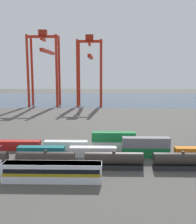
# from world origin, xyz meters

# --- Properties ---
(ground_plane) EXTENTS (420.00, 420.00, 0.00)m
(ground_plane) POSITION_xyz_m (0.00, 40.00, 0.00)
(ground_plane) COLOR #4C4944
(harbour_water) EXTENTS (400.00, 110.00, 0.01)m
(harbour_water) POSITION_xyz_m (0.00, 136.76, 0.00)
(harbour_water) COLOR #384C60
(harbour_water) RESTS_ON ground_plane
(passenger_train) EXTENTS (40.45, 3.14, 3.90)m
(passenger_train) POSITION_xyz_m (-17.49, -23.66, 2.14)
(passenger_train) COLOR silver
(passenger_train) RESTS_ON ground_plane
(freight_tank_row) EXTENTS (59.58, 2.74, 4.20)m
(freight_tank_row) POSITION_xyz_m (-2.36, -16.39, 1.96)
(freight_tank_row) COLOR #232326
(freight_tank_row) RESTS_ON ground_plane
(shipping_container_1) EXTENTS (12.10, 2.44, 2.60)m
(shipping_container_1) POSITION_xyz_m (-13.17, -7.90, 1.30)
(shipping_container_1) COLOR #146066
(shipping_container_1) RESTS_ON ground_plane
(shipping_container_2) EXTENTS (12.10, 2.44, 2.60)m
(shipping_container_2) POSITION_xyz_m (0.36, -7.90, 1.30)
(shipping_container_2) COLOR silver
(shipping_container_2) RESTS_ON ground_plane
(shipping_container_3) EXTENTS (12.10, 2.44, 2.60)m
(shipping_container_3) POSITION_xyz_m (13.89, -7.90, 1.30)
(shipping_container_3) COLOR #197538
(shipping_container_3) RESTS_ON ground_plane
(shipping_container_4) EXTENTS (12.10, 2.44, 2.60)m
(shipping_container_4) POSITION_xyz_m (13.89, -7.90, 3.90)
(shipping_container_4) COLOR slate
(shipping_container_4) RESTS_ON shipping_container_3
(shipping_container_9) EXTENTS (12.10, 2.44, 2.60)m
(shipping_container_9) POSITION_xyz_m (-20.81, -2.23, 1.30)
(shipping_container_9) COLOR #AD211C
(shipping_container_9) RESTS_ON ground_plane
(shipping_container_10) EXTENTS (12.10, 2.44, 2.60)m
(shipping_container_10) POSITION_xyz_m (-7.50, -2.23, 1.30)
(shipping_container_10) COLOR silver
(shipping_container_10) RESTS_ON ground_plane
(shipping_container_11) EXTENTS (12.10, 2.44, 2.60)m
(shipping_container_11) POSITION_xyz_m (5.82, -2.23, 1.30)
(shipping_container_11) COLOR silver
(shipping_container_11) RESTS_ON ground_plane
(shipping_container_12) EXTENTS (12.10, 2.44, 2.60)m
(shipping_container_12) POSITION_xyz_m (5.82, -2.23, 3.90)
(shipping_container_12) COLOR #197538
(shipping_container_12) RESTS_ON shipping_container_11
(gantry_crane_west) EXTENTS (19.29, 39.14, 46.83)m
(gantry_crane_west) POSITION_xyz_m (-34.67, 97.47, 28.75)
(gantry_crane_west) COLOR red
(gantry_crane_west) RESTS_ON ground_plane
(gantry_crane_central) EXTENTS (15.96, 35.92, 43.89)m
(gantry_crane_central) POSITION_xyz_m (-5.88, 97.14, 26.57)
(gantry_crane_central) COLOR red
(gantry_crane_central) RESTS_ON ground_plane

